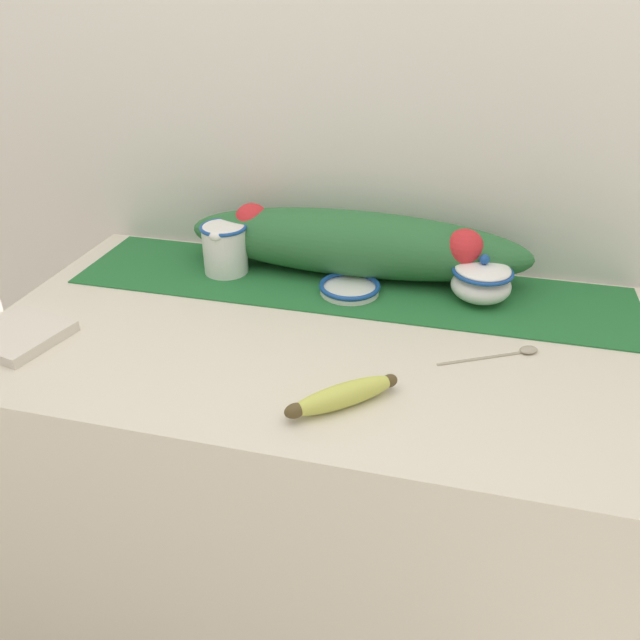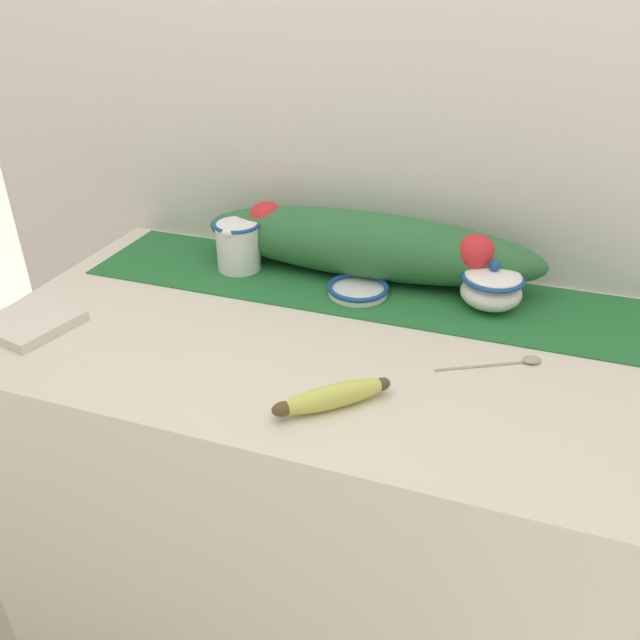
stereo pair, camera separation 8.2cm
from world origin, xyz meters
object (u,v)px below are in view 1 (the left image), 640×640
cream_pitcher (225,247)px  sugar_bowl (481,281)px  napkin_stack (18,335)px  small_dish (350,288)px  spoon (518,352)px  banana (343,395)px

cream_pitcher → sugar_bowl: bearing=-0.2°
cream_pitcher → napkin_stack: size_ratio=0.81×
small_dish → spoon: 0.36m
cream_pitcher → sugar_bowl: (0.54, -0.00, -0.02)m
small_dish → banana: banana is taller
sugar_bowl → spoon: size_ratio=0.70×
small_dish → banana: (0.07, -0.37, 0.01)m
sugar_bowl → banana: bearing=-115.6°
spoon → napkin_stack: (-0.87, -0.17, 0.01)m
cream_pitcher → small_dish: cream_pitcher is taller
banana → spoon: (0.26, 0.22, -0.01)m
small_dish → sugar_bowl: bearing=7.2°
spoon → napkin_stack: size_ratio=1.17×
cream_pitcher → sugar_bowl: size_ratio=0.99×
napkin_stack → spoon: bearing=11.1°
spoon → small_dish: bearing=127.5°
banana → napkin_stack: size_ratio=1.10×
sugar_bowl → napkin_stack: bearing=-156.1°
napkin_stack → small_dish: bearing=30.8°
banana → spoon: 0.34m
cream_pitcher → sugar_bowl: cream_pitcher is taller
sugar_bowl → banana: size_ratio=0.75×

